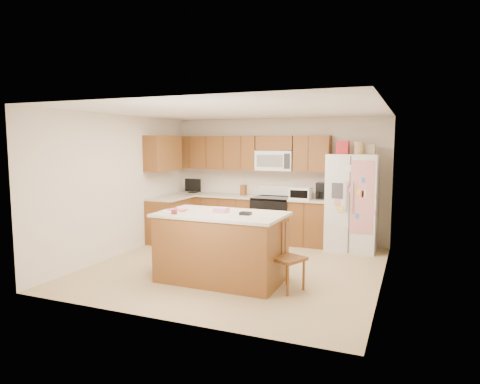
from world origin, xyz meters
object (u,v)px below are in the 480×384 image
at_px(refrigerator, 352,201).
at_px(windsor_chair_right, 286,258).
at_px(island, 221,247).
at_px(windsor_chair_back, 243,241).
at_px(windsor_chair_left, 171,245).
at_px(stove, 273,219).

xyz_separation_m(refrigerator, windsor_chair_right, (-0.52, -2.62, -0.47)).
height_order(refrigerator, island, refrigerator).
xyz_separation_m(island, windsor_chair_right, (0.99, -0.05, -0.05)).
relative_size(refrigerator, windsor_chair_back, 2.15).
relative_size(refrigerator, windsor_chair_left, 2.27).
bearing_deg(windsor_chair_right, stove, 111.42).
bearing_deg(windsor_chair_right, refrigerator, 78.87).
height_order(stove, refrigerator, refrigerator).
distance_m(island, windsor_chair_back, 0.67).
bearing_deg(windsor_chair_right, windsor_chair_left, 175.63).
bearing_deg(stove, refrigerator, -2.30).
distance_m(stove, windsor_chair_right, 2.89).
bearing_deg(windsor_chair_back, stove, 93.87).
bearing_deg(windsor_chair_left, refrigerator, 45.68).
bearing_deg(windsor_chair_left, stove, 71.51).
relative_size(island, windsor_chair_left, 2.04).
relative_size(stove, windsor_chair_back, 1.19).
bearing_deg(island, windsor_chair_right, -2.72).
xyz_separation_m(windsor_chair_back, windsor_chair_right, (0.92, -0.71, 0.01)).
bearing_deg(windsor_chair_left, windsor_chair_right, -4.37).
relative_size(refrigerator, windsor_chair_right, 2.12).
height_order(windsor_chair_back, windsor_chair_right, windsor_chair_right).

